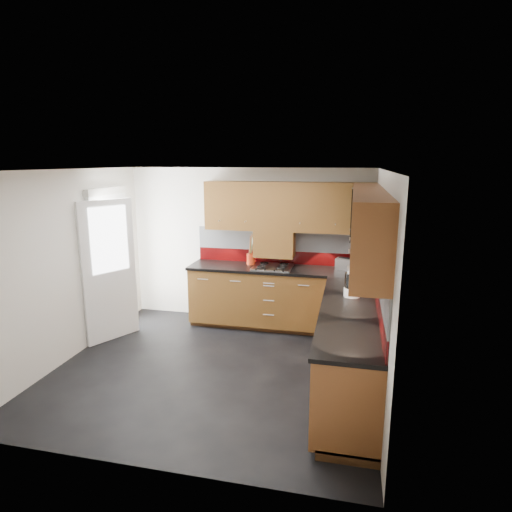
% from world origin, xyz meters
% --- Properties ---
extents(room, '(4.00, 3.80, 2.64)m').
position_xyz_m(room, '(0.00, 0.00, 1.50)').
color(room, black).
extents(base_cabinets, '(2.70, 3.20, 0.95)m').
position_xyz_m(base_cabinets, '(1.07, 0.72, 0.44)').
color(base_cabinets, brown).
rests_on(base_cabinets, room).
extents(countertop, '(2.72, 3.22, 0.04)m').
position_xyz_m(countertop, '(1.05, 0.70, 0.92)').
color(countertop, black).
rests_on(countertop, base_cabinets).
extents(backsplash, '(2.70, 3.20, 0.54)m').
position_xyz_m(backsplash, '(1.28, 0.93, 1.21)').
color(backsplash, '#6B090B').
rests_on(backsplash, countertop).
extents(upper_cabinets, '(2.50, 3.20, 0.72)m').
position_xyz_m(upper_cabinets, '(1.23, 0.78, 1.84)').
color(upper_cabinets, brown).
rests_on(upper_cabinets, room).
extents(extractor_hood, '(0.60, 0.33, 0.40)m').
position_xyz_m(extractor_hood, '(0.45, 1.64, 1.28)').
color(extractor_hood, brown).
rests_on(extractor_hood, room).
extents(glass_cabinet, '(0.32, 0.80, 0.66)m').
position_xyz_m(glass_cabinet, '(1.71, 1.07, 1.87)').
color(glass_cabinet, black).
rests_on(glass_cabinet, room).
extents(back_door, '(0.42, 1.19, 2.04)m').
position_xyz_m(back_door, '(-1.78, 0.75, 1.03)').
color(back_door, white).
rests_on(back_door, room).
extents(gas_hob, '(0.58, 0.51, 0.05)m').
position_xyz_m(gas_hob, '(0.45, 1.47, 0.95)').
color(gas_hob, silver).
rests_on(gas_hob, countertop).
extents(utensil_pot, '(0.13, 0.13, 0.48)m').
position_xyz_m(utensil_pot, '(0.09, 1.62, 1.04)').
color(utensil_pot, red).
rests_on(utensil_pot, countertop).
extents(toaster, '(0.27, 0.21, 0.18)m').
position_xyz_m(toaster, '(1.50, 1.61, 1.02)').
color(toaster, silver).
rests_on(toaster, countertop).
extents(food_processor, '(0.19, 0.19, 0.32)m').
position_xyz_m(food_processor, '(1.61, 0.32, 1.09)').
color(food_processor, white).
rests_on(food_processor, countertop).
extents(paper_towel, '(0.16, 0.16, 0.26)m').
position_xyz_m(paper_towel, '(1.73, 0.66, 1.07)').
color(paper_towel, white).
rests_on(paper_towel, countertop).
extents(orange_cloth, '(0.16, 0.14, 0.01)m').
position_xyz_m(orange_cloth, '(1.64, 1.00, 0.95)').
color(orange_cloth, orange).
rests_on(orange_cloth, countertop).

